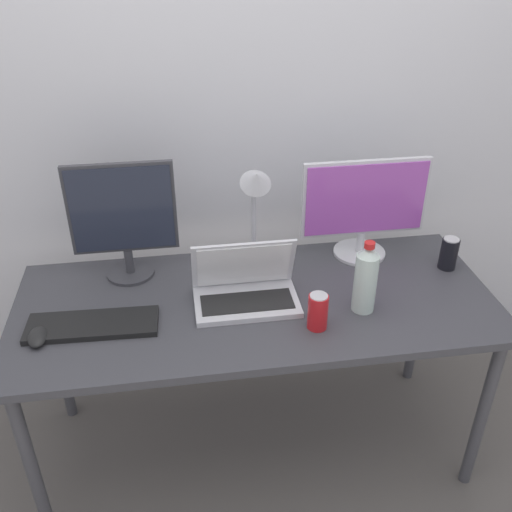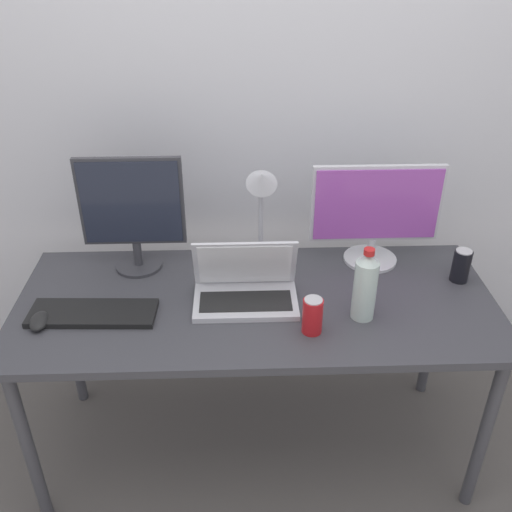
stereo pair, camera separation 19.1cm
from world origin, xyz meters
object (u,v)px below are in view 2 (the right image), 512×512
at_px(water_bottle, 365,286).
at_px(keyboard_main, 93,313).
at_px(monitor_center, 376,212).
at_px(desk_lamp, 261,200).
at_px(work_desk, 256,314).
at_px(soda_can_near_keyboard, 461,265).
at_px(monitor_left, 132,210).
at_px(mouse_by_keyboard, 39,321).
at_px(laptop_silver, 245,287).
at_px(soda_can_by_laptop, 312,316).

bearing_deg(water_bottle, keyboard_main, 177.83).
bearing_deg(monitor_center, desk_lamp, -170.96).
bearing_deg(work_desk, soda_can_near_keyboard, 7.57).
bearing_deg(monitor_center, soda_can_near_keyboard, -26.48).
xyz_separation_m(monitor_left, water_bottle, (0.80, -0.34, -0.12)).
height_order(keyboard_main, mouse_by_keyboard, mouse_by_keyboard).
xyz_separation_m(keyboard_main, mouse_by_keyboard, (-0.17, -0.05, 0.01)).
relative_size(soda_can_near_keyboard, desk_lamp, 0.28).
xyz_separation_m(monitor_center, soda_can_near_keyboard, (0.30, -0.15, -0.15)).
distance_m(keyboard_main, water_bottle, 0.92).
bearing_deg(work_desk, desk_lamp, 81.93).
bearing_deg(soda_can_near_keyboard, water_bottle, -152.66).
height_order(soda_can_near_keyboard, desk_lamp, desk_lamp).
relative_size(monitor_center, soda_can_near_keyboard, 3.87).
distance_m(laptop_silver, mouse_by_keyboard, 0.69).
xyz_separation_m(soda_can_near_keyboard, soda_can_by_laptop, (-0.58, -0.28, 0.00)).
height_order(soda_can_near_keyboard, soda_can_by_laptop, same).
bearing_deg(mouse_by_keyboard, work_desk, 4.46).
bearing_deg(monitor_left, desk_lamp, -6.46).
relative_size(laptop_silver, keyboard_main, 0.85).
height_order(work_desk, laptop_silver, laptop_silver).
height_order(work_desk, monitor_left, monitor_left).
bearing_deg(monitor_left, soda_can_near_keyboard, -6.36).
xyz_separation_m(mouse_by_keyboard, water_bottle, (1.07, 0.01, 0.10)).
xyz_separation_m(soda_can_near_keyboard, desk_lamp, (-0.73, 0.08, 0.24)).
distance_m(monitor_center, laptop_silver, 0.57).
relative_size(keyboard_main, soda_can_by_laptop, 3.37).
xyz_separation_m(soda_can_by_laptop, desk_lamp, (-0.15, 0.36, 0.24)).
bearing_deg(keyboard_main, work_desk, 9.80).
height_order(soda_can_by_laptop, desk_lamp, desk_lamp).
height_order(mouse_by_keyboard, water_bottle, water_bottle).
bearing_deg(work_desk, soda_can_by_laptop, -46.10).
distance_m(monitor_left, desk_lamp, 0.47).
distance_m(monitor_left, laptop_silver, 0.50).
distance_m(water_bottle, desk_lamp, 0.47).
bearing_deg(soda_can_near_keyboard, soda_can_by_laptop, -154.09).
distance_m(work_desk, soda_can_by_laptop, 0.28).
xyz_separation_m(work_desk, monitor_left, (-0.44, 0.23, 0.31)).
xyz_separation_m(keyboard_main, water_bottle, (0.91, -0.03, 0.11)).
bearing_deg(soda_can_by_laptop, monitor_left, 146.03).
distance_m(monitor_left, mouse_by_keyboard, 0.50).
distance_m(work_desk, monitor_left, 0.59).
distance_m(mouse_by_keyboard, desk_lamp, 0.85).
relative_size(work_desk, keyboard_main, 3.96).
bearing_deg(laptop_silver, mouse_by_keyboard, -169.86).
distance_m(laptop_silver, soda_can_near_keyboard, 0.80).
bearing_deg(desk_lamp, mouse_by_keyboard, -158.14).
height_order(work_desk, desk_lamp, desk_lamp).
relative_size(work_desk, monitor_left, 3.79).
relative_size(monitor_left, water_bottle, 1.69).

